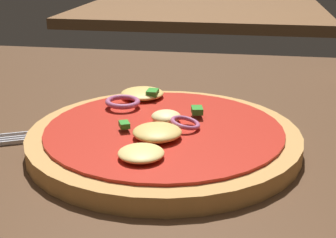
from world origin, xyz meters
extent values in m
cube|color=#4C301C|center=(0.00, 0.00, 0.01)|extent=(1.34, 0.84, 0.03)
cylinder|color=tan|center=(0.05, 0.00, 0.04)|extent=(0.26, 0.26, 0.02)
cylinder|color=red|center=(0.05, 0.00, 0.05)|extent=(0.23, 0.23, 0.00)
ellipsoid|color=#EFCC72|center=(0.04, -0.07, 0.05)|extent=(0.04, 0.04, 0.01)
ellipsoid|color=#E5BC60|center=(0.01, 0.09, 0.05)|extent=(0.05, 0.05, 0.01)
ellipsoid|color=#F4DB8E|center=(0.05, 0.01, 0.05)|extent=(0.03, 0.03, 0.01)
ellipsoid|color=#E5BC60|center=(0.05, -0.03, 0.05)|extent=(0.04, 0.04, 0.01)
torus|color=#B25984|center=(-0.01, 0.05, 0.05)|extent=(0.05, 0.05, 0.01)
torus|color=#B25984|center=(0.07, 0.00, 0.05)|extent=(0.03, 0.03, 0.01)
cube|color=#2D8C28|center=(0.02, 0.08, 0.06)|extent=(0.01, 0.02, 0.01)
cube|color=#2D8C28|center=(0.08, 0.03, 0.06)|extent=(0.01, 0.02, 0.01)
cube|color=#2D8C28|center=(0.01, -0.02, 0.05)|extent=(0.01, 0.02, 0.01)
cube|color=silver|center=(-0.10, -0.02, 0.03)|extent=(0.04, 0.02, 0.00)
cube|color=silver|center=(-0.10, -0.01, 0.03)|extent=(0.04, 0.02, 0.00)
cube|color=silver|center=(-0.10, -0.01, 0.03)|extent=(0.04, 0.02, 0.00)
cube|color=silver|center=(-0.10, 0.00, 0.03)|extent=(0.04, 0.02, 0.00)
cube|color=brown|center=(-0.03, 1.05, 0.01)|extent=(0.74, 0.57, 0.03)
camera|label=1|loc=(0.12, -0.42, 0.21)|focal=50.98mm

